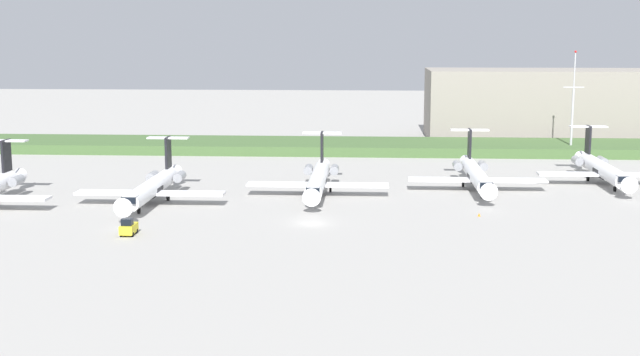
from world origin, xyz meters
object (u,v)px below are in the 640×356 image
(baggage_tug, at_px, (128,228))
(regional_jet_second, at_px, (153,187))
(safety_cone_front_marker, at_px, (479,215))
(regional_jet_fourth, at_px, (476,174))
(regional_jet_fifth, at_px, (602,169))
(antenna_mast, at_px, (573,112))
(regional_jet_third, at_px, (318,179))

(baggage_tug, bearing_deg, regional_jet_second, 96.20)
(safety_cone_front_marker, bearing_deg, regional_jet_fourth, 84.30)
(regional_jet_fifth, distance_m, baggage_tug, 83.48)
(antenna_mast, height_order, safety_cone_front_marker, antenna_mast)
(regional_jet_fifth, relative_size, safety_cone_front_marker, 56.36)
(regional_jet_fourth, distance_m, regional_jet_fifth, 23.78)
(regional_jet_second, xyz_separation_m, antenna_mast, (76.77, 57.06, 6.75))
(regional_jet_second, xyz_separation_m, regional_jet_fourth, (51.24, 14.76, 0.00))
(regional_jet_fourth, distance_m, safety_cone_front_marker, 21.87)
(regional_jet_third, bearing_deg, antenna_mast, 43.06)
(regional_jet_fifth, bearing_deg, regional_jet_fourth, -162.82)
(regional_jet_third, xyz_separation_m, regional_jet_fourth, (26.19, 6.04, 0.00))
(regional_jet_second, height_order, safety_cone_front_marker, regional_jet_second)
(regional_jet_third, bearing_deg, regional_jet_fourth, 12.98)
(regional_jet_fifth, height_order, safety_cone_front_marker, regional_jet_fifth)
(safety_cone_front_marker, bearing_deg, antenna_mast, 66.58)
(regional_jet_second, height_order, baggage_tug, regional_jet_second)
(regional_jet_second, relative_size, regional_jet_third, 1.00)
(regional_jet_third, distance_m, baggage_tug, 37.45)
(regional_jet_fifth, xyz_separation_m, baggage_tug, (-71.68, -42.76, -1.53))
(regional_jet_second, height_order, regional_jet_third, same)
(baggage_tug, bearing_deg, regional_jet_fourth, 36.12)
(regional_jet_third, xyz_separation_m, baggage_tug, (-22.77, -29.70, -1.53))
(antenna_mast, xyz_separation_m, baggage_tug, (-74.50, -78.04, -8.29))
(regional_jet_fourth, bearing_deg, antenna_mast, 58.89)
(regional_jet_third, bearing_deg, regional_jet_second, -160.80)
(regional_jet_second, bearing_deg, safety_cone_front_marker, -7.98)
(safety_cone_front_marker, bearing_deg, baggage_tug, -163.24)
(safety_cone_front_marker, bearing_deg, regional_jet_second, 172.02)
(regional_jet_fifth, height_order, baggage_tug, regional_jet_fifth)
(antenna_mast, bearing_deg, safety_cone_front_marker, -113.42)
(regional_jet_second, distance_m, regional_jet_fourth, 53.32)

